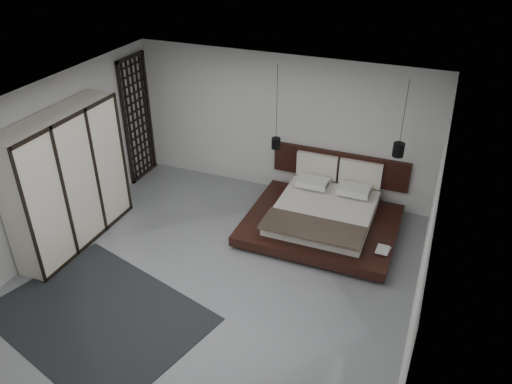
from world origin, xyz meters
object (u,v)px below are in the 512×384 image
at_px(lattice_screen, 138,119).
at_px(bed, 324,214).
at_px(pendant_left, 276,143).
at_px(rug, 99,316).
at_px(pendant_right, 399,150).
at_px(wardrobe, 68,181).

bearing_deg(lattice_screen, bed, -7.34).
bearing_deg(bed, lattice_screen, 172.66).
height_order(lattice_screen, pendant_left, pendant_left).
bearing_deg(rug, pendant_left, 70.78).
relative_size(pendant_right, rug, 0.44).
distance_m(bed, pendant_right, 1.75).
relative_size(bed, rug, 0.89).
distance_m(lattice_screen, wardrobe, 2.50).
height_order(pendant_right, wardrobe, pendant_right).
distance_m(pendant_left, wardrobe, 3.68).
relative_size(pendant_left, pendant_right, 1.18).
xyz_separation_m(pendant_right, wardrobe, (-5.00, -2.35, -0.42)).
bearing_deg(wardrobe, pendant_right, 25.14).
height_order(lattice_screen, pendant_right, pendant_right).
xyz_separation_m(bed, pendant_right, (1.09, 0.40, 1.31)).
xyz_separation_m(bed, wardrobe, (-3.91, -1.94, 0.89)).
bearing_deg(pendant_right, bed, -159.61).
xyz_separation_m(lattice_screen, wardrobe, (0.25, -2.48, -0.13)).
xyz_separation_m(pendant_right, rug, (-3.50, -3.81, -1.59)).
distance_m(bed, wardrobe, 4.46).
bearing_deg(lattice_screen, pendant_left, -2.47).
bearing_deg(pendant_left, lattice_screen, 177.53).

